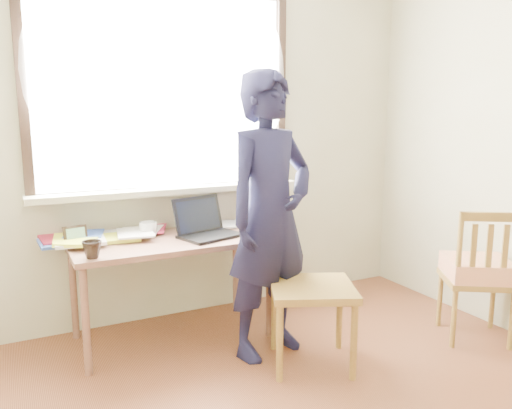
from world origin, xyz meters
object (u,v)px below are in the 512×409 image
laptop (205,227)px  side_chair (478,271)px  work_chair (312,298)px  desk (171,249)px  mug_dark (92,250)px  mug_white (148,229)px  person (270,216)px

laptop → side_chair: (1.52, -0.87, -0.26)m
laptop → work_chair: size_ratio=0.71×
desk → mug_dark: bearing=-155.5°
laptop → side_chair: laptop is taller
mug_white → side_chair: side_chair is taller
work_chair → side_chair: side_chair is taller
desk → mug_white: 0.21m
mug_dark → work_chair: (1.13, -0.48, -0.31)m
desk → side_chair: 1.97m
desk → work_chair: 0.96m
desk → mug_dark: mug_dark is taller
desk → person: size_ratio=0.73×
side_chair → mug_dark: bearing=163.5°
mug_white → mug_dark: size_ratio=1.12×
mug_dark → desk: bearing=24.5°
laptop → mug_white: size_ratio=3.70×
desk → side_chair: side_chair is taller
mug_dark → side_chair: (2.26, -0.67, -0.25)m
side_chair → work_chair: bearing=170.4°
desk → mug_white: bearing=128.4°
laptop → mug_dark: size_ratio=4.15×
laptop → person: 0.51m
desk → work_chair: desk is taller
desk → laptop: 0.26m
mug_white → work_chair: (0.72, -0.85, -0.30)m
desk → person: bearing=-44.0°
mug_white → desk: bearing=-51.6°
mug_white → mug_dark: (-0.41, -0.37, 0.00)m
person → mug_white: bearing=120.0°
side_chair → person: (-1.27, 0.45, 0.39)m
laptop → work_chair: bearing=-60.5°
work_chair → mug_dark: bearing=156.9°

